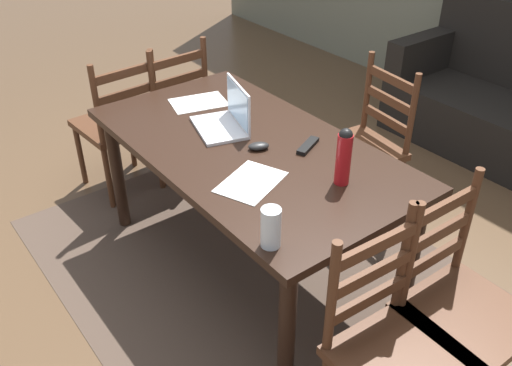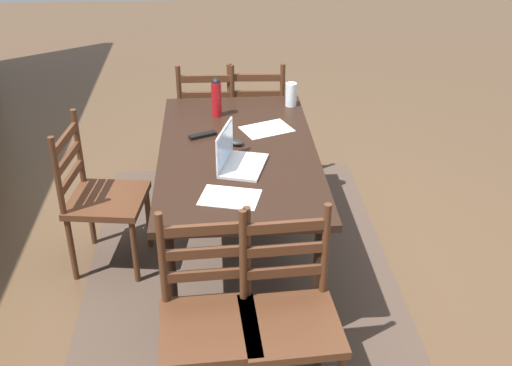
{
  "view_description": "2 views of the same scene",
  "coord_description": "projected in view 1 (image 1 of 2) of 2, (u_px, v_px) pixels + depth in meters",
  "views": [
    {
      "loc": [
        1.86,
        -1.38,
        2.04
      ],
      "look_at": [
        -0.04,
        0.08,
        0.48
      ],
      "focal_mm": 38.64,
      "sensor_mm": 36.0,
      "label": 1
    },
    {
      "loc": [
        -3.3,
        0.12,
        2.39
      ],
      "look_at": [
        0.15,
        -0.12,
        0.45
      ],
      "focal_mm": 44.31,
      "sensor_mm": 36.0,
      "label": 2
    }
  ],
  "objects": [
    {
      "name": "ground_plane",
      "position": [
        249.0,
        264.0,
        3.05
      ],
      "size": [
        14.0,
        14.0,
        0.0
      ],
      "primitive_type": "plane",
      "color": "brown"
    },
    {
      "name": "chair_far_head",
      "position": [
        362.0,
        147.0,
        3.22
      ],
      "size": [
        0.49,
        0.49,
        0.95
      ],
      "color": "#4C2B19",
      "rests_on": "ground"
    },
    {
      "name": "paper_stack_right",
      "position": [
        251.0,
        182.0,
        2.36
      ],
      "size": [
        0.31,
        0.35,
        0.0
      ],
      "primitive_type": "cube",
      "rotation": [
        0.0,
        0.0,
        0.38
      ],
      "color": "white",
      "rests_on": "dining_table"
    },
    {
      "name": "drinking_glass",
      "position": [
        271.0,
        228.0,
        1.96
      ],
      "size": [
        0.08,
        0.08,
        0.16
      ],
      "primitive_type": "cylinder",
      "color": "silver",
      "rests_on": "dining_table"
    },
    {
      "name": "water_bottle",
      "position": [
        344.0,
        155.0,
        2.28
      ],
      "size": [
        0.06,
        0.06,
        0.26
      ],
      "color": "#A81419",
      "rests_on": "dining_table"
    },
    {
      "name": "paper_stack_left",
      "position": [
        199.0,
        103.0,
        3.03
      ],
      "size": [
        0.28,
        0.34,
        0.0
      ],
      "primitive_type": "cube",
      "rotation": [
        0.0,
        0.0,
        -0.26
      ],
      "color": "white",
      "rests_on": "dining_table"
    },
    {
      "name": "laptop",
      "position": [
        227.0,
        117.0,
        2.75
      ],
      "size": [
        0.37,
        0.3,
        0.23
      ],
      "color": "silver",
      "rests_on": "dining_table"
    },
    {
      "name": "tv_remote",
      "position": [
        308.0,
        146.0,
        2.61
      ],
      "size": [
        0.11,
        0.17,
        0.02
      ],
      "primitive_type": "cube",
      "rotation": [
        0.0,
        0.0,
        0.42
      ],
      "color": "black",
      "rests_on": "dining_table"
    },
    {
      "name": "dining_table",
      "position": [
        248.0,
        160.0,
        2.69
      ],
      "size": [
        1.67,
        0.92,
        0.76
      ],
      "color": "black",
      "rests_on": "ground"
    },
    {
      "name": "chair_right_far",
      "position": [
        459.0,
        307.0,
        2.15
      ],
      "size": [
        0.45,
        0.45,
        0.95
      ],
      "color": "#4C2B19",
      "rests_on": "ground"
    },
    {
      "name": "area_rug",
      "position": [
        249.0,
        263.0,
        3.05
      ],
      "size": [
        2.39,
        1.87,
        0.01
      ],
      "primitive_type": "cube",
      "color": "#47382D",
      "rests_on": "ground"
    },
    {
      "name": "chair_left_far",
      "position": [
        169.0,
        109.0,
        3.65
      ],
      "size": [
        0.46,
        0.46,
        0.95
      ],
      "color": "#4C2B19",
      "rests_on": "ground"
    },
    {
      "name": "chair_left_near",
      "position": [
        118.0,
        125.0,
        3.46
      ],
      "size": [
        0.47,
        0.47,
        0.95
      ],
      "color": "#4C2B19",
      "rests_on": "ground"
    },
    {
      "name": "computer_mouse",
      "position": [
        259.0,
        146.0,
        2.59
      ],
      "size": [
        0.1,
        0.12,
        0.03
      ],
      "primitive_type": "ellipsoid",
      "rotation": [
        0.0,
        0.0,
        -0.43
      ],
      "color": "black",
      "rests_on": "dining_table"
    },
    {
      "name": "chair_right_near",
      "position": [
        396.0,
        353.0,
        1.96
      ],
      "size": [
        0.46,
        0.46,
        0.95
      ],
      "color": "#4C2B19",
      "rests_on": "ground"
    }
  ]
}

